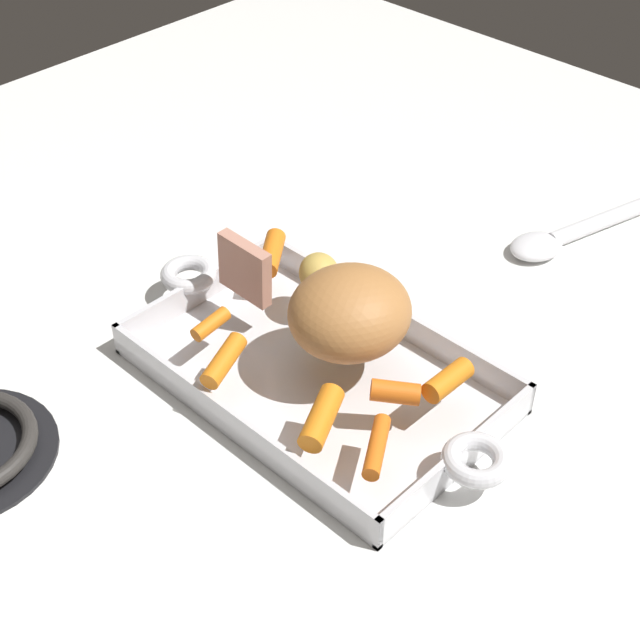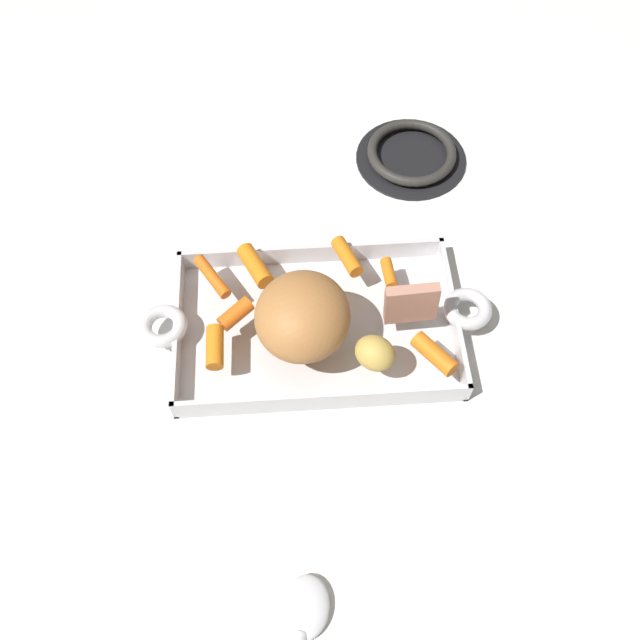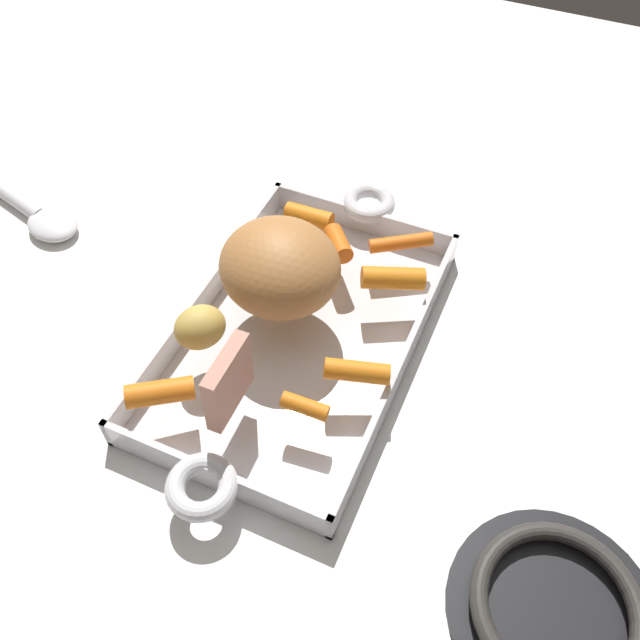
{
  "view_description": "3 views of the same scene",
  "coord_description": "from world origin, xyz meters",
  "px_view_note": "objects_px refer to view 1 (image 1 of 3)",
  "views": [
    {
      "loc": [
        0.48,
        -0.49,
        0.65
      ],
      "look_at": [
        -0.01,
        0.01,
        0.07
      ],
      "focal_mm": 52.85,
      "sensor_mm": 36.0,
      "label": 1
    },
    {
      "loc": [
        0.02,
        0.44,
        0.77
      ],
      "look_at": [
        -0.0,
        0.02,
        0.06
      ],
      "focal_mm": 37.96,
      "sensor_mm": 36.0,
      "label": 2
    },
    {
      "loc": [
        -0.38,
        -0.19,
        0.56
      ],
      "look_at": [
        -0.01,
        -0.03,
        0.06
      ],
      "focal_mm": 37.91,
      "sensor_mm": 36.0,
      "label": 3
    }
  ],
  "objects_px": {
    "baby_carrot_short": "(377,447)",
    "potato_golden_small": "(319,274)",
    "roasting_dish": "(316,373)",
    "baby_carrot_long": "(272,253)",
    "pork_roast": "(350,312)",
    "baby_carrot_center_right": "(395,392)",
    "baby_carrot_northeast": "(211,324)",
    "baby_carrot_southeast": "(448,380)",
    "roast_slice_thin": "(245,269)",
    "baby_carrot_southwest": "(224,360)",
    "baby_carrot_center_left": "(321,418)",
    "serving_spoon": "(575,232)"
  },
  "relations": [
    {
      "from": "baby_carrot_short",
      "to": "potato_golden_small",
      "type": "relative_size",
      "value": 1.37
    },
    {
      "from": "roasting_dish",
      "to": "baby_carrot_long",
      "type": "xyz_separation_m",
      "value": [
        -0.14,
        0.07,
        0.04
      ]
    },
    {
      "from": "pork_roast",
      "to": "baby_carrot_center_right",
      "type": "bearing_deg",
      "value": -18.83
    },
    {
      "from": "baby_carrot_northeast",
      "to": "baby_carrot_short",
      "type": "bearing_deg",
      "value": -2.36
    },
    {
      "from": "baby_carrot_short",
      "to": "baby_carrot_center_right",
      "type": "bearing_deg",
      "value": 117.05
    },
    {
      "from": "roasting_dish",
      "to": "baby_carrot_southeast",
      "type": "bearing_deg",
      "value": 20.02
    },
    {
      "from": "baby_carrot_long",
      "to": "roast_slice_thin",
      "type": "bearing_deg",
      "value": -69.17
    },
    {
      "from": "pork_roast",
      "to": "potato_golden_small",
      "type": "bearing_deg",
      "value": 151.99
    },
    {
      "from": "baby_carrot_short",
      "to": "baby_carrot_southeast",
      "type": "xyz_separation_m",
      "value": [
        -0.01,
        0.11,
        0.0
      ]
    },
    {
      "from": "baby_carrot_center_right",
      "to": "baby_carrot_northeast",
      "type": "xyz_separation_m",
      "value": [
        -0.2,
        -0.05,
        -0.0
      ]
    },
    {
      "from": "baby_carrot_southwest",
      "to": "baby_carrot_center_left",
      "type": "bearing_deg",
      "value": 3.99
    },
    {
      "from": "baby_carrot_short",
      "to": "baby_carrot_center_left",
      "type": "height_order",
      "value": "baby_carrot_center_left"
    },
    {
      "from": "roasting_dish",
      "to": "pork_roast",
      "type": "relative_size",
      "value": 3.71
    },
    {
      "from": "baby_carrot_southwest",
      "to": "baby_carrot_long",
      "type": "xyz_separation_m",
      "value": [
        -0.09,
        0.15,
        0.0
      ]
    },
    {
      "from": "baby_carrot_center_left",
      "to": "baby_carrot_southeast",
      "type": "bearing_deg",
      "value": 66.64
    },
    {
      "from": "pork_roast",
      "to": "baby_carrot_center_right",
      "type": "relative_size",
      "value": 2.71
    },
    {
      "from": "baby_carrot_center_right",
      "to": "baby_carrot_southeast",
      "type": "relative_size",
      "value": 0.84
    },
    {
      "from": "serving_spoon",
      "to": "baby_carrot_southwest",
      "type": "bearing_deg",
      "value": 3.91
    },
    {
      "from": "pork_roast",
      "to": "baby_carrot_center_left",
      "type": "relative_size",
      "value": 1.89
    },
    {
      "from": "roast_slice_thin",
      "to": "baby_carrot_center_right",
      "type": "height_order",
      "value": "roast_slice_thin"
    },
    {
      "from": "roast_slice_thin",
      "to": "baby_carrot_center_left",
      "type": "bearing_deg",
      "value": -23.86
    },
    {
      "from": "roasting_dish",
      "to": "roast_slice_thin",
      "type": "height_order",
      "value": "roast_slice_thin"
    },
    {
      "from": "baby_carrot_short",
      "to": "baby_carrot_center_left",
      "type": "distance_m",
      "value": 0.06
    },
    {
      "from": "roast_slice_thin",
      "to": "baby_carrot_northeast",
      "type": "height_order",
      "value": "roast_slice_thin"
    },
    {
      "from": "pork_roast",
      "to": "roast_slice_thin",
      "type": "relative_size",
      "value": 1.87
    },
    {
      "from": "baby_carrot_long",
      "to": "potato_golden_small",
      "type": "xyz_separation_m",
      "value": [
        0.07,
        -0.0,
        0.01
      ]
    },
    {
      "from": "roast_slice_thin",
      "to": "baby_carrot_southwest",
      "type": "distance_m",
      "value": 0.12
    },
    {
      "from": "baby_carrot_short",
      "to": "potato_golden_small",
      "type": "xyz_separation_m",
      "value": [
        -0.2,
        0.13,
        0.01
      ]
    },
    {
      "from": "baby_carrot_northeast",
      "to": "baby_carrot_southeast",
      "type": "height_order",
      "value": "baby_carrot_southeast"
    },
    {
      "from": "baby_carrot_short",
      "to": "baby_carrot_northeast",
      "type": "bearing_deg",
      "value": 177.64
    },
    {
      "from": "baby_carrot_northeast",
      "to": "baby_carrot_center_left",
      "type": "distance_m",
      "value": 0.17
    },
    {
      "from": "baby_carrot_short",
      "to": "baby_carrot_long",
      "type": "xyz_separation_m",
      "value": [
        -0.27,
        0.13,
        0.0
      ]
    },
    {
      "from": "baby_carrot_center_left",
      "to": "potato_golden_small",
      "type": "bearing_deg",
      "value": 134.5
    },
    {
      "from": "baby_carrot_southeast",
      "to": "pork_roast",
      "type": "bearing_deg",
      "value": -170.46
    },
    {
      "from": "baby_carrot_northeast",
      "to": "pork_roast",
      "type": "bearing_deg",
      "value": 34.31
    },
    {
      "from": "baby_carrot_southwest",
      "to": "potato_golden_small",
      "type": "relative_size",
      "value": 1.2
    },
    {
      "from": "baby_carrot_northeast",
      "to": "baby_carrot_center_left",
      "type": "height_order",
      "value": "baby_carrot_center_left"
    },
    {
      "from": "baby_carrot_southeast",
      "to": "baby_carrot_long",
      "type": "relative_size",
      "value": 0.88
    },
    {
      "from": "pork_roast",
      "to": "baby_carrot_long",
      "type": "distance_m",
      "value": 0.16
    },
    {
      "from": "baby_carrot_southwest",
      "to": "baby_carrot_long",
      "type": "relative_size",
      "value": 0.99
    },
    {
      "from": "baby_carrot_center_right",
      "to": "baby_carrot_center_left",
      "type": "bearing_deg",
      "value": -109.76
    },
    {
      "from": "baby_carrot_northeast",
      "to": "baby_carrot_southwest",
      "type": "relative_size",
      "value": 0.71
    },
    {
      "from": "roasting_dish",
      "to": "baby_carrot_center_right",
      "type": "distance_m",
      "value": 0.11
    },
    {
      "from": "baby_carrot_center_left",
      "to": "baby_carrot_southwest",
      "type": "distance_m",
      "value": 0.12
    },
    {
      "from": "roasting_dish",
      "to": "potato_golden_small",
      "type": "bearing_deg",
      "value": 132.24
    },
    {
      "from": "roasting_dish",
      "to": "baby_carrot_center_left",
      "type": "distance_m",
      "value": 0.11
    },
    {
      "from": "roast_slice_thin",
      "to": "baby_carrot_northeast",
      "type": "bearing_deg",
      "value": -74.42
    },
    {
      "from": "baby_carrot_northeast",
      "to": "potato_golden_small",
      "type": "bearing_deg",
      "value": 75.41
    },
    {
      "from": "pork_roast",
      "to": "baby_carrot_northeast",
      "type": "height_order",
      "value": "pork_roast"
    },
    {
      "from": "pork_roast",
      "to": "baby_carrot_southwest",
      "type": "distance_m",
      "value": 0.13
    }
  ]
}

